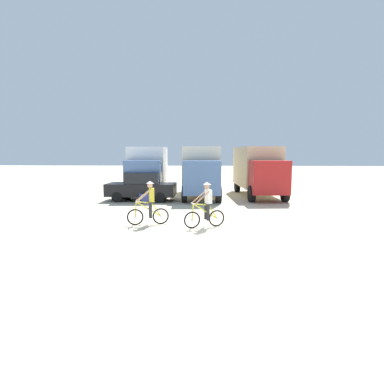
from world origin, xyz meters
TOP-DOWN VIEW (x-y plane):
  - ground_plane at (0.00, 0.00)m, footprint 120.00×120.00m
  - box_truck_avon_van at (-3.66, 11.58)m, footprint 2.79×6.89m
  - box_truck_cream_rv at (0.06, 10.66)m, footprint 2.67×6.85m
  - box_truck_tan_camper at (3.99, 11.02)m, footprint 2.88×6.91m
  - sedan_parked at (-3.51, 8.52)m, footprint 4.25×1.88m
  - cyclist_orange_shirt at (-1.88, 1.87)m, footprint 1.70×0.59m
  - cyclist_cowboy_hat at (0.46, 1.49)m, footprint 1.63×0.77m
  - supply_crate at (-3.17, 7.63)m, footprint 0.84×0.85m

SIDE VIEW (x-z plane):
  - ground_plane at x=0.00m, z-range 0.00..0.00m
  - supply_crate at x=-3.17m, z-range 0.00..0.56m
  - cyclist_orange_shirt at x=-1.88m, z-range -0.06..1.76m
  - cyclist_cowboy_hat at x=0.46m, z-range -0.06..1.76m
  - sedan_parked at x=-3.51m, z-range 0.00..1.76m
  - box_truck_avon_van at x=-3.66m, z-range 0.20..3.55m
  - box_truck_cream_rv at x=0.06m, z-range 0.20..3.55m
  - box_truck_tan_camper at x=3.99m, z-range 0.20..3.55m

